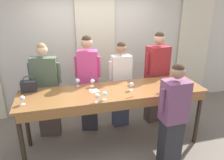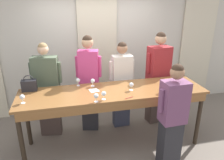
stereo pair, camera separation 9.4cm
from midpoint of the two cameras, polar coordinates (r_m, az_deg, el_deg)
The scene contains 22 objects.
ground_plane at distance 4.08m, azimuth 0.95°, elevation -16.24°, with size 18.00×18.00×0.00m, color #70665B.
wall_back at distance 4.85m, azimuth -3.30°, elevation 8.17°, with size 12.00×0.06×2.80m.
curtain_panel_center at distance 4.80m, azimuth -3.15°, elevation 7.36°, with size 0.83×0.03×2.69m.
curtain_panel_right at distance 5.72m, azimuth 21.66°, elevation 8.14°, with size 0.83×0.03×2.69m.
tasting_bar at distance 3.57m, azimuth 1.16°, elevation -4.48°, with size 3.02×0.80×1.04m.
wine_bottle at distance 3.73m, azimuth 17.89°, elevation -0.77°, with size 0.08×0.08×0.30m.
handbag at distance 3.73m, azimuth -20.16°, elevation -1.26°, with size 0.23×0.12×0.27m.
wine_glass_front_left at distance 3.54m, azimuth 5.84°, elevation -1.30°, with size 0.07×0.07×0.13m.
wine_glass_front_mid at distance 3.74m, azimuth -8.18°, elevation -0.16°, with size 0.07×0.07×0.13m.
wine_glass_front_right at distance 3.86m, azimuth 17.47°, elevation -0.26°, with size 0.07×0.07×0.13m.
wine_glass_center_left at distance 3.14m, azimuth -3.32°, elevation -4.21°, with size 0.07×0.07×0.13m.
wine_glass_center_mid at distance 3.54m, azimuth 13.70°, elevation -1.85°, with size 0.07×0.07×0.13m.
wine_glass_center_right at distance 3.69m, azimuth -4.35°, elevation -0.29°, with size 0.07×0.07×0.13m.
wine_glass_back_left at distance 3.33m, azimuth -21.67°, elevation -4.24°, with size 0.07×0.07×0.13m.
wine_glass_back_mid at distance 3.21m, azimuth -1.34°, elevation -3.62°, with size 0.07×0.07×0.13m.
napkin at distance 3.55m, azimuth -3.95°, elevation -2.75°, with size 0.17×0.17×0.00m.
pen at distance 3.30m, azimuth 5.26°, elevation -4.66°, with size 0.14×0.06×0.01m.
guest_olive_jacket at distance 4.06m, azimuth -15.85°, elevation -2.59°, with size 0.55×0.27×1.76m.
guest_pink_top at distance 4.05m, azimuth -5.35°, elevation -0.71°, with size 0.47×0.29×1.85m.
guest_cream_sweater at distance 4.21m, azimuth 3.16°, elevation -1.08°, with size 0.49×0.22×1.71m.
guest_striped_shirt at distance 4.44m, azimuth 12.43°, elevation 0.46°, with size 0.53×0.33×1.86m.
host_pouring at distance 3.31m, azimuth 16.25°, elevation -9.37°, with size 0.46×0.28×1.65m.
Camera 2 is at (-0.75, -3.17, 2.47)m, focal length 35.00 mm.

